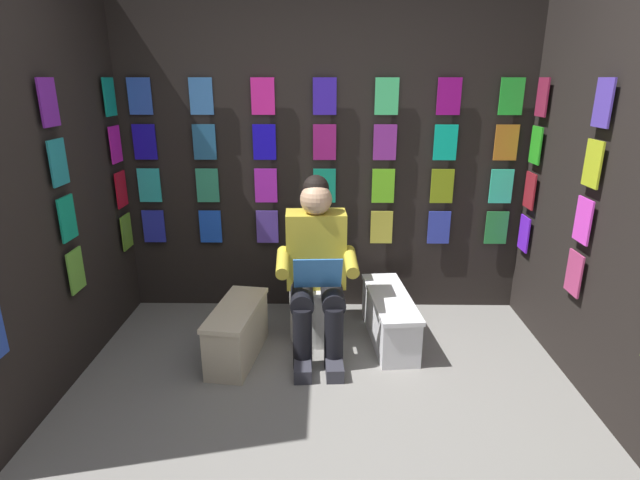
# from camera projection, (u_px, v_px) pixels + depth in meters

# --- Properties ---
(display_wall_back) EXTENTS (3.17, 0.14, 2.46)m
(display_wall_back) POSITION_uv_depth(u_px,v_px,m) (325.00, 155.00, 3.79)
(display_wall_back) COLOR black
(display_wall_back) RESTS_ON ground
(display_wall_left) EXTENTS (0.14, 1.96, 2.46)m
(display_wall_left) POSITION_uv_depth(u_px,v_px,m) (605.00, 183.00, 2.79)
(display_wall_left) COLOR black
(display_wall_left) RESTS_ON ground
(display_wall_right) EXTENTS (0.14, 1.96, 2.46)m
(display_wall_right) POSITION_uv_depth(u_px,v_px,m) (47.00, 181.00, 2.84)
(display_wall_right) COLOR black
(display_wall_right) RESTS_ON ground
(toilet) EXTENTS (0.41, 0.56, 0.77)m
(toilet) POSITION_uv_depth(u_px,v_px,m) (316.00, 291.00, 3.58)
(toilet) COLOR white
(toilet) RESTS_ON ground
(person_reading) EXTENTS (0.54, 0.70, 1.19)m
(person_reading) POSITION_uv_depth(u_px,v_px,m) (317.00, 267.00, 3.29)
(person_reading) COLOR gold
(person_reading) RESTS_ON ground
(comic_longbox_near) EXTENTS (0.35, 0.85, 0.34)m
(comic_longbox_near) POSITION_uv_depth(u_px,v_px,m) (389.00, 317.00, 3.52)
(comic_longbox_near) COLOR silver
(comic_longbox_near) RESTS_ON ground
(comic_longbox_far) EXTENTS (0.35, 0.70, 0.37)m
(comic_longbox_far) POSITION_uv_depth(u_px,v_px,m) (237.00, 332.00, 3.29)
(comic_longbox_far) COLOR beige
(comic_longbox_far) RESTS_ON ground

